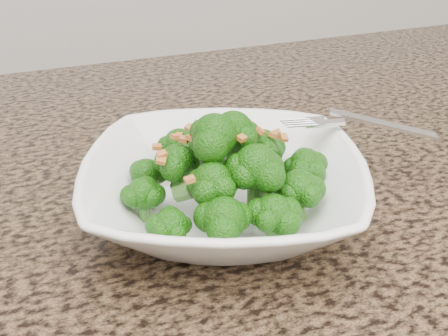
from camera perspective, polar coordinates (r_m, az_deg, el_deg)
name	(u,v)px	position (r m, az deg, el deg)	size (l,w,h in m)	color
granite_counter	(93,285)	(0.46, -13.17, -11.51)	(1.64, 1.04, 0.03)	brown
bowl	(224,190)	(0.48, 0.00, -2.21)	(0.24, 0.24, 0.06)	white
broccoli_pile	(224,125)	(0.45, 0.00, 4.38)	(0.21, 0.21, 0.06)	#1B600B
garlic_topping	(224,85)	(0.44, 0.00, 8.44)	(0.13, 0.13, 0.01)	#C67530
fork	(337,122)	(0.53, 11.38, 4.61)	(0.17, 0.03, 0.01)	silver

